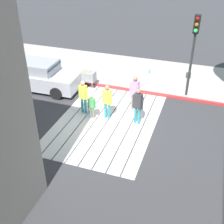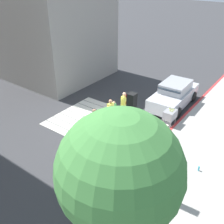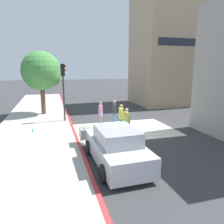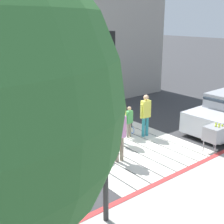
% 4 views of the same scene
% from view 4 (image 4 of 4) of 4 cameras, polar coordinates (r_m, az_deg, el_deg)
% --- Properties ---
extents(ground_plane, '(120.00, 120.00, 0.00)m').
position_cam_4_polar(ground_plane, '(11.38, 0.33, -5.66)').
color(ground_plane, '#38383A').
extents(crosswalk_stripes, '(6.40, 4.35, 0.01)m').
position_cam_4_polar(crosswalk_stripes, '(11.38, 0.33, -5.63)').
color(crosswalk_stripes, silver).
rests_on(crosswalk_stripes, ground).
extents(curb_painted, '(0.16, 40.00, 0.13)m').
position_cam_4_polar(curb_painted, '(9.31, 13.28, -11.26)').
color(curb_painted, '#BC3333').
rests_on(curb_painted, ground).
extents(building_far_south, '(8.00, 7.03, 7.67)m').
position_cam_4_polar(building_far_south, '(19.75, -6.34, 15.50)').
color(building_far_south, gray).
rests_on(building_far_south, ground).
extents(traffic_light_corner, '(0.39, 0.28, 4.24)m').
position_cam_4_polar(traffic_light_corner, '(5.89, -1.46, 3.46)').
color(traffic_light_corner, '#2D2D2D').
rests_on(traffic_light_corner, ground).
extents(tennis_ball_cart, '(0.56, 0.80, 1.02)m').
position_cam_4_polar(tennis_ball_cart, '(10.88, 19.21, -3.84)').
color(tennis_ball_cart, '#99999E').
rests_on(tennis_ball_cart, ground).
extents(pedestrian_adult_lead, '(0.28, 0.51, 1.76)m').
position_cam_4_polar(pedestrian_adult_lead, '(10.03, -4.47, -2.67)').
color(pedestrian_adult_lead, teal).
rests_on(pedestrian_adult_lead, ground).
extents(pedestrian_adult_trailing, '(0.26, 0.49, 1.69)m').
position_cam_4_polar(pedestrian_adult_trailing, '(11.61, 6.44, -0.10)').
color(pedestrian_adult_trailing, teal).
rests_on(pedestrian_adult_trailing, ground).
extents(pedestrian_adult_side, '(0.26, 0.50, 1.70)m').
position_cam_4_polar(pedestrian_adult_side, '(10.88, 1.59, -1.18)').
color(pedestrian_adult_side, teal).
rests_on(pedestrian_adult_side, ground).
extents(pedestrian_teen_behind, '(0.26, 0.52, 1.79)m').
position_cam_4_polar(pedestrian_teen_behind, '(9.47, 1.45, -3.73)').
color(pedestrian_teen_behind, gray).
rests_on(pedestrian_teen_behind, ground).
extents(pedestrian_child_with_racket, '(0.28, 0.39, 1.25)m').
position_cam_4_polar(pedestrian_child_with_racket, '(11.56, 3.32, -1.57)').
color(pedestrian_child_with_racket, gray).
rests_on(pedestrian_child_with_racket, ground).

